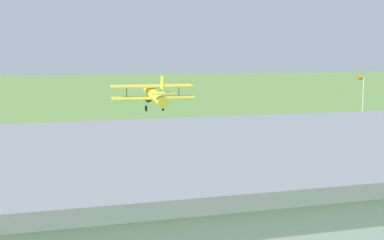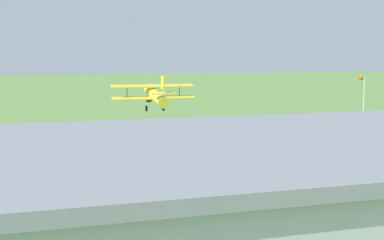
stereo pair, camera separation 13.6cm
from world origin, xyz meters
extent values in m
plane|color=#608C42|center=(0.00, 0.00, 0.00)|extent=(400.00, 400.00, 0.00)
cube|color=#384251|center=(4.72, 34.75, 2.13)|extent=(10.00, 0.21, 4.27)
cylinder|color=yellow|center=(2.75, -1.01, 3.96)|extent=(1.30, 7.26, 2.20)
cone|color=black|center=(2.68, -4.88, 3.39)|extent=(0.83, 0.83, 0.91)
cube|color=yellow|center=(2.74, -1.83, 3.66)|extent=(9.26, 1.66, 0.34)
cube|color=yellow|center=(2.72, -2.45, 4.93)|extent=(9.26, 1.66, 0.34)
cube|color=yellow|center=(2.81, 2.07, 5.51)|extent=(0.13, 1.28, 1.45)
cube|color=yellow|center=(2.82, 2.23, 4.44)|extent=(2.62, 0.95, 0.21)
cylinder|color=black|center=(1.79, -1.50, 2.54)|extent=(0.15, 0.64, 0.64)
cylinder|color=black|center=(3.69, -1.54, 2.54)|extent=(0.15, 0.64, 0.64)
cylinder|color=#332D28|center=(-0.22, -2.08, 4.30)|extent=(0.09, 0.28, 1.34)
cylinder|color=#332D28|center=(5.68, -2.20, 4.30)|extent=(0.09, 0.28, 1.34)
cylinder|color=#72338C|center=(18.24, 23.57, 0.43)|extent=(0.45, 0.45, 0.86)
cylinder|color=#B23333|center=(18.24, 23.57, 1.16)|extent=(0.53, 0.53, 0.61)
sphere|color=beige|center=(18.24, 23.57, 1.58)|extent=(0.23, 0.23, 0.23)
cylinder|color=silver|center=(-27.21, -6.01, 2.74)|extent=(0.12, 0.12, 5.47)
cone|color=orange|center=(-26.51, -6.01, 5.32)|extent=(1.41, 1.23, 0.60)
camera|label=1|loc=(17.53, 57.02, 8.16)|focal=51.64mm
camera|label=2|loc=(17.40, 57.06, 8.16)|focal=51.64mm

